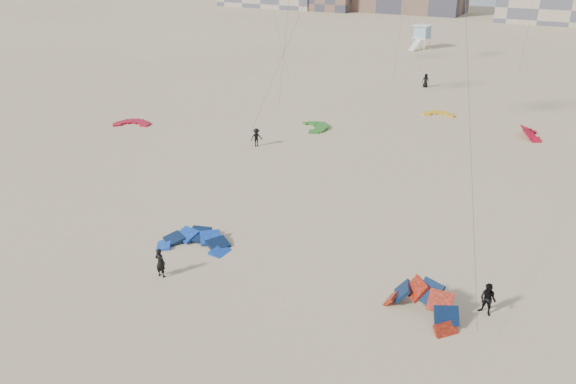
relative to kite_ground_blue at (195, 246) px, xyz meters
The scene contains 12 objects.
ground 4.08m from the kite_ground_blue, 63.92° to the right, with size 320.00×320.00×0.00m, color #C6B285.
kite_ground_blue is the anchor object (origin of this frame).
kite_ground_orange 14.12m from the kite_ground_blue, ahead, with size 4.00×3.15×2.52m, color red, non-canonical shape.
kite_ground_red 27.15m from the kite_ground_blue, 141.01° to the left, with size 3.38×3.58×0.43m, color #BC052D, non-canonical shape.
kite_ground_green 25.39m from the kite_ground_blue, 99.66° to the left, with size 3.53×3.72×0.63m, color #227924, non-canonical shape.
kite_ground_red_far 35.62m from the kite_ground_blue, 64.99° to the left, with size 3.08×2.87×1.57m, color #BC052D, non-canonical shape.
kite_ground_yellow 36.02m from the kite_ground_blue, 81.43° to the left, with size 3.02×3.17×0.39m, color yellow, non-canonical shape.
kitesurfer_main 3.79m from the kite_ground_blue, 81.67° to the right, with size 0.63×0.42×1.73m, color black.
kitesurfer_b 17.02m from the kite_ground_blue, ahead, with size 0.84×0.65×1.73m, color black.
kitesurfer_c 18.59m from the kite_ground_blue, 110.11° to the left, with size 1.09×0.63×1.69m, color black.
kitesurfer_e 47.46m from the kite_ground_blue, 89.50° to the left, with size 0.85×0.55×1.74m, color black.
lifeguard_tower_far 76.35m from the kite_ground_blue, 96.51° to the left, with size 3.22×5.70×4.02m.
Camera 1 is at (17.68, -19.78, 16.84)m, focal length 35.00 mm.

